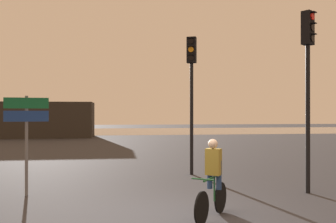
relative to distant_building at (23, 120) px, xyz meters
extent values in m
plane|color=#333338|center=(9.34, -26.46, -1.54)|extent=(120.00, 120.00, 0.00)
cube|color=gray|center=(9.34, 10.00, -1.54)|extent=(80.00, 16.00, 0.01)
cube|color=#2D2823|center=(0.00, 0.00, 0.00)|extent=(12.02, 4.00, 3.08)
cylinder|color=black|center=(10.71, -21.12, 0.41)|extent=(0.12, 0.12, 3.90)
cube|color=black|center=(10.71, -21.12, 2.81)|extent=(0.38, 0.34, 0.90)
cylinder|color=black|center=(10.66, -21.25, 3.10)|extent=(0.19, 0.10, 0.19)
cube|color=black|center=(10.66, -21.27, 3.21)|extent=(0.22, 0.18, 0.02)
cylinder|color=orange|center=(10.66, -21.25, 2.81)|extent=(0.19, 0.10, 0.19)
cube|color=black|center=(10.66, -21.27, 2.92)|extent=(0.22, 0.18, 0.02)
cylinder|color=black|center=(10.66, -21.25, 2.52)|extent=(0.19, 0.10, 0.19)
cube|color=black|center=(10.66, -21.27, 2.63)|extent=(0.22, 0.18, 0.02)
cylinder|color=black|center=(13.22, -24.50, 0.45)|extent=(0.12, 0.12, 3.99)
cube|color=black|center=(13.22, -24.50, 2.89)|extent=(0.40, 0.38, 0.90)
cylinder|color=red|center=(13.30, -24.61, 3.18)|extent=(0.17, 0.14, 0.19)
cube|color=black|center=(13.31, -24.62, 3.29)|extent=(0.22, 0.21, 0.02)
cylinder|color=black|center=(13.30, -24.61, 2.89)|extent=(0.17, 0.14, 0.19)
cube|color=black|center=(13.31, -24.62, 3.00)|extent=(0.22, 0.21, 0.02)
cylinder|color=black|center=(13.30, -24.61, 2.60)|extent=(0.17, 0.14, 0.19)
cube|color=black|center=(13.31, -24.62, 2.71)|extent=(0.22, 0.21, 0.02)
cylinder|color=slate|center=(5.80, -23.82, -0.24)|extent=(0.08, 0.08, 2.60)
cube|color=#116038|center=(5.81, -23.88, 0.87)|extent=(1.09, 0.21, 0.28)
cube|color=navy|center=(5.81, -23.88, 0.53)|extent=(1.09, 0.21, 0.28)
cylinder|color=black|center=(9.74, -26.96, -1.21)|extent=(0.42, 0.56, 0.66)
cylinder|color=black|center=(10.35, -26.11, -1.21)|extent=(0.42, 0.56, 0.66)
cylinder|color=#1E592D|center=(10.04, -26.53, -0.71)|extent=(0.52, 0.71, 0.04)
cylinder|color=#1E592D|center=(10.13, -26.41, -0.94)|extent=(0.04, 0.04, 0.55)
cylinder|color=#1E592D|center=(9.76, -26.92, -0.66)|extent=(0.39, 0.29, 0.03)
cylinder|color=navy|center=(10.05, -26.35, -0.66)|extent=(0.11, 0.11, 0.60)
cylinder|color=navy|center=(10.21, -26.47, -0.66)|extent=(0.11, 0.11, 0.60)
cube|color=olive|center=(10.10, -26.45, -0.39)|extent=(0.36, 0.34, 0.54)
sphere|color=beige|center=(10.08, -26.48, -0.02)|extent=(0.20, 0.20, 0.20)
camera|label=1|loc=(8.14, -33.94, 0.62)|focal=40.00mm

